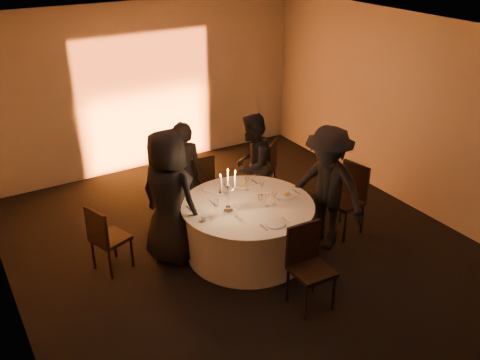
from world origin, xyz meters
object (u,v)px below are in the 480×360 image
guest_back_left (183,174)px  candelabra (228,197)px  guest_right (327,188)px  chair_front (308,261)px  coffee_cup (204,218)px  chair_back_right (266,165)px  chair_right (349,195)px  guest_left (169,197)px  guest_back_right (252,165)px  chair_back_left (200,179)px  chair_left (105,236)px  banquet_table (247,229)px

guest_back_left → candelabra: 1.27m
guest_back_left → guest_right: bearing=149.5°
chair_front → coffee_cup: size_ratio=9.45×
chair_back_right → guest_right: bearing=46.1°
guest_back_left → chair_right: bearing=160.7°
chair_front → guest_left: guest_left is taller
guest_back_right → coffee_cup: 1.73m
guest_left → guest_back_right: size_ratio=1.15×
chair_back_left → chair_front: (0.04, -2.72, 0.05)m
chair_back_right → guest_back_right: bearing=-2.4°
chair_right → guest_right: (-0.54, -0.12, 0.30)m
guest_right → guest_back_right: bearing=176.2°
chair_right → guest_right: bearing=-87.2°
guest_right → candelabra: size_ratio=2.84×
chair_left → guest_back_left: bearing=-86.3°
chair_front → coffee_cup: bearing=124.6°
banquet_table → chair_back_left: bearing=89.5°
chair_back_left → chair_back_right: (1.19, -0.10, 0.01)m
candelabra → chair_left: bearing=156.7°
chair_left → guest_back_left: guest_back_left is taller
chair_left → candelabra: bearing=-133.1°
chair_right → candelabra: bearing=-106.0°
chair_back_right → guest_left: (-2.14, -0.92, 0.39)m
guest_back_right → chair_back_right: bearing=-178.3°
chair_left → guest_left: 0.95m
banquet_table → guest_back_right: bearing=55.2°
chair_right → coffee_cup: chair_right is taller
guest_left → guest_back_right: (1.62, 0.54, -0.12)m
chair_left → guest_back_right: bearing=-101.1°
guest_back_right → guest_right: 1.39m
chair_front → candelabra: size_ratio=1.65×
guest_left → guest_right: bearing=-136.7°
guest_left → guest_back_right: guest_left is taller
banquet_table → guest_back_left: guest_back_left is taller
chair_front → chair_back_left: bearing=93.1°
guest_left → candelabra: bearing=-152.3°
guest_right → chair_right: bearing=83.5°
chair_back_right → chair_front: bearing=27.5°
chair_front → guest_back_left: size_ratio=0.64×
chair_back_left → chair_right: bearing=132.4°
chair_back_left → chair_right: 2.32m
coffee_cup → chair_back_left: bearing=65.1°
banquet_table → chair_back_left: chair_back_left is taller
coffee_cup → candelabra: 0.42m
chair_back_right → coffee_cup: bearing=-1.8°
chair_back_left → chair_front: size_ratio=0.91×
coffee_cup → candelabra: bearing=5.4°
chair_back_right → guest_right: 1.77m
chair_back_left → candelabra: bearing=77.0°
coffee_cup → candelabra: size_ratio=0.17×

